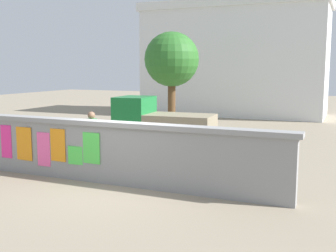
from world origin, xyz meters
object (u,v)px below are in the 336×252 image
(auto_rickshaw_truck, at_px, (159,123))
(person_walking, at_px, (92,133))
(bicycle_near, at_px, (178,165))
(motorcycle, at_px, (250,146))
(tree_roadside, at_px, (172,60))

(auto_rickshaw_truck, xyz_separation_m, person_walking, (-0.68, -3.36, 0.09))
(person_walking, bearing_deg, bicycle_near, -8.76)
(bicycle_near, distance_m, person_walking, 3.10)
(motorcycle, height_order, tree_roadside, tree_roadside)
(auto_rickshaw_truck, height_order, tree_roadside, tree_roadside)
(motorcycle, relative_size, bicycle_near, 1.12)
(motorcycle, relative_size, person_walking, 1.17)
(motorcycle, distance_m, bicycle_near, 3.23)
(tree_roadside, bearing_deg, motorcycle, -48.03)
(auto_rickshaw_truck, relative_size, motorcycle, 1.94)
(tree_roadside, bearing_deg, person_walking, -83.62)
(person_walking, xyz_separation_m, tree_roadside, (-0.92, 8.24, 2.30))
(auto_rickshaw_truck, distance_m, tree_roadside, 5.67)
(motorcycle, bearing_deg, auto_rickshaw_truck, 166.89)
(motorcycle, xyz_separation_m, tree_roadside, (-5.13, 5.71, 2.82))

